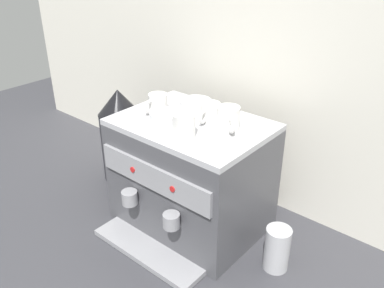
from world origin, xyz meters
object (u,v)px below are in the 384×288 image
at_px(ceramic_cup_0, 229,118).
at_px(milk_pitcher, 277,249).
at_px(ceramic_bowl_1, 196,106).
at_px(ceramic_cup_1, 183,125).
at_px(coffee_grinder, 121,135).
at_px(ceramic_cup_3, 157,103).
at_px(espresso_machine, 191,175).
at_px(ceramic_cup_2, 210,112).
at_px(ceramic_bowl_0, 166,119).

relative_size(ceramic_cup_0, milk_pitcher, 0.65).
bearing_deg(ceramic_bowl_1, milk_pitcher, -12.45).
bearing_deg(ceramic_cup_1, ceramic_bowl_1, 118.96).
relative_size(coffee_grinder, milk_pitcher, 2.68).
bearing_deg(milk_pitcher, ceramic_cup_3, -179.53).
distance_m(ceramic_cup_3, milk_pitcher, 0.65).
relative_size(ceramic_cup_1, ceramic_bowl_1, 0.96).
bearing_deg(ceramic_cup_1, coffee_grinder, 162.92).
bearing_deg(ceramic_cup_0, ceramic_cup_1, -119.79).
xyz_separation_m(espresso_machine, ceramic_bowl_1, (-0.05, 0.09, 0.24)).
xyz_separation_m(ceramic_bowl_1, coffee_grinder, (-0.40, -0.03, -0.23)).
bearing_deg(milk_pitcher, ceramic_cup_2, 170.93).
bearing_deg(coffee_grinder, ceramic_bowl_1, 4.80).
bearing_deg(ceramic_bowl_0, coffee_grinder, 162.77).
bearing_deg(ceramic_cup_3, ceramic_cup_0, 9.55).
bearing_deg(espresso_machine, ceramic_bowl_0, -130.08).
bearing_deg(ceramic_cup_0, espresso_machine, -163.19).
distance_m(espresso_machine, coffee_grinder, 0.46).
height_order(ceramic_bowl_1, milk_pitcher, ceramic_bowl_1).
bearing_deg(ceramic_cup_3, ceramic_bowl_0, -30.75).
height_order(ceramic_cup_1, ceramic_bowl_0, ceramic_cup_1).
height_order(ceramic_bowl_0, ceramic_bowl_1, ceramic_bowl_0).
bearing_deg(ceramic_cup_1, ceramic_cup_2, 93.07).
height_order(espresso_machine, milk_pitcher, espresso_machine).
height_order(ceramic_cup_2, ceramic_bowl_0, ceramic_cup_2).
height_order(ceramic_bowl_0, milk_pitcher, ceramic_bowl_0).
distance_m(ceramic_cup_2, ceramic_cup_3, 0.20).
height_order(ceramic_cup_1, ceramic_cup_2, ceramic_cup_1).
bearing_deg(ceramic_cup_2, ceramic_bowl_0, -130.45).
distance_m(ceramic_cup_1, coffee_grinder, 0.59).
bearing_deg(ceramic_cup_0, ceramic_bowl_0, -150.30).
relative_size(ceramic_cup_0, ceramic_cup_3, 0.98).
relative_size(ceramic_cup_3, ceramic_bowl_0, 0.96).
xyz_separation_m(ceramic_cup_0, ceramic_bowl_0, (-0.18, -0.11, -0.02)).
bearing_deg(coffee_grinder, ceramic_cup_3, -12.31).
relative_size(ceramic_cup_1, milk_pitcher, 0.70).
bearing_deg(espresso_machine, ceramic_cup_1, -62.74).
bearing_deg(ceramic_bowl_1, espresso_machine, -59.26).
distance_m(espresso_machine, milk_pitcher, 0.40).
relative_size(ceramic_bowl_0, coffee_grinder, 0.26).
relative_size(ceramic_cup_1, ceramic_cup_2, 1.07).
xyz_separation_m(coffee_grinder, milk_pitcher, (0.83, -0.06, -0.13)).
bearing_deg(milk_pitcher, espresso_machine, 179.36).
xyz_separation_m(ceramic_cup_3, milk_pitcher, (0.53, 0.00, -0.38)).
distance_m(ceramic_bowl_1, coffee_grinder, 0.46).
bearing_deg(espresso_machine, ceramic_cup_2, 49.05).
bearing_deg(ceramic_cup_0, milk_pitcher, -9.89).
bearing_deg(ceramic_cup_2, coffee_grinder, 179.07).
bearing_deg(ceramic_bowl_0, ceramic_bowl_1, 89.30).
relative_size(espresso_machine, ceramic_cup_3, 5.00).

